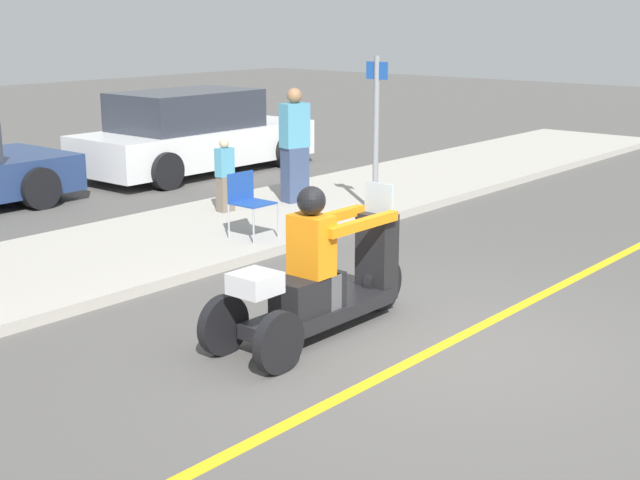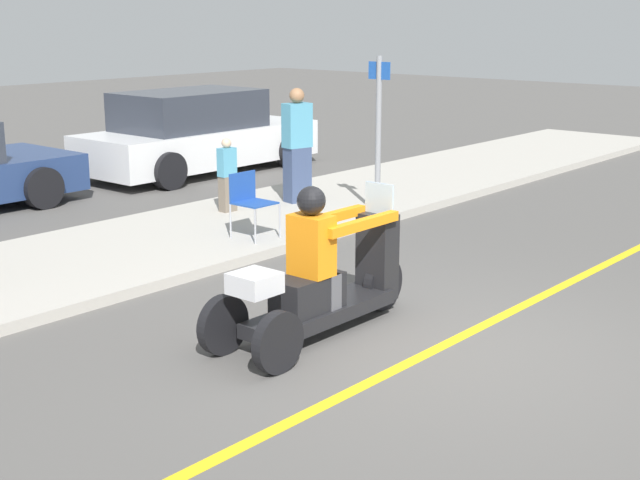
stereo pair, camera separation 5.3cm
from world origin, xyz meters
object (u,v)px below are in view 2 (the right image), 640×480
Objects in this scene: motorcycle_trike at (321,282)px; parked_car_lot_center at (197,134)px; street_sign at (378,129)px; spectator_far_back at (297,148)px; spectator_with_child at (227,176)px; folding_chair_set_back at (249,198)px.

parked_car_lot_center reaches higher than motorcycle_trike.
street_sign reaches higher than motorcycle_trike.
street_sign is (0.17, -1.38, 0.38)m from spectator_far_back.
parked_car_lot_center is at bearing 71.71° from spectator_far_back.
parked_car_lot_center is (1.18, 3.57, -0.22)m from spectator_far_back.
street_sign is at bearing 30.79° from motorcycle_trike.
spectator_with_child is at bearing 56.32° from motorcycle_trike.
spectator_far_back is at bearing -14.23° from spectator_with_child.
motorcycle_trike reaches higher than spectator_with_child.
folding_chair_set_back is 0.37× the size of street_sign.
parked_car_lot_center is 5.09m from street_sign.
motorcycle_trike is 5.47m from spectator_far_back.
parked_car_lot_center is at bearing 78.46° from street_sign.
motorcycle_trike is 1.41× the size of spectator_far_back.
street_sign is (1.33, -1.68, 0.69)m from spectator_with_child.
spectator_far_back is (3.90, 3.80, 0.44)m from motorcycle_trike.
spectator_far_back is 3.77m from parked_car_lot_center.
motorcycle_trike is at bearing -123.80° from folding_chair_set_back.
spectator_far_back reaches higher than motorcycle_trike.
spectator_far_back is 0.37× the size of parked_car_lot_center.
motorcycle_trike reaches higher than folding_chair_set_back.
motorcycle_trike is 8.96m from parked_car_lot_center.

